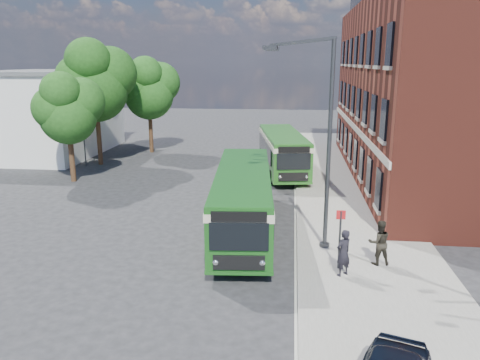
# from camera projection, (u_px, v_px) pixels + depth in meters

# --- Properties ---
(ground) EXTENTS (120.00, 120.00, 0.00)m
(ground) POSITION_uv_depth(u_px,v_px,m) (215.00, 229.00, 23.10)
(ground) COLOR #262629
(ground) RESTS_ON ground
(pavement) EXTENTS (6.00, 48.00, 0.15)m
(pavement) POSITION_uv_depth(u_px,v_px,m) (343.00, 189.00, 30.02)
(pavement) COLOR gray
(pavement) RESTS_ON ground
(kerb_line) EXTENTS (0.12, 48.00, 0.01)m
(kerb_line) POSITION_uv_depth(u_px,v_px,m) (295.00, 189.00, 30.37)
(kerb_line) COLOR beige
(kerb_line) RESTS_ON ground
(brick_office) EXTENTS (12.10, 26.00, 14.20)m
(brick_office) POSITION_uv_depth(u_px,v_px,m) (448.00, 78.00, 31.42)
(brick_office) COLOR maroon
(brick_office) RESTS_ON ground
(white_building) EXTENTS (9.40, 13.40, 7.30)m
(white_building) POSITION_uv_depth(u_px,v_px,m) (48.00, 112.00, 41.50)
(white_building) COLOR white
(white_building) RESTS_ON ground
(flagpole) EXTENTS (0.95, 0.10, 9.00)m
(flagpole) POSITION_uv_depth(u_px,v_px,m) (82.00, 103.00, 35.76)
(flagpole) COLOR #323437
(flagpole) RESTS_ON ground
(street_lamp) EXTENTS (2.96, 2.38, 9.00)m
(street_lamp) POSITION_uv_depth(u_px,v_px,m) (320.00, 142.00, 19.47)
(street_lamp) COLOR #323437
(street_lamp) RESTS_ON ground
(bus_stop_sign) EXTENTS (0.35, 0.08, 2.52)m
(bus_stop_sign) POSITION_uv_depth(u_px,v_px,m) (340.00, 236.00, 18.07)
(bus_stop_sign) COLOR #323437
(bus_stop_sign) RESTS_ON ground
(bus_front) EXTENTS (3.50, 11.92, 3.02)m
(bus_front) POSITION_uv_depth(u_px,v_px,m) (243.00, 195.00, 22.40)
(bus_front) COLOR #185118
(bus_front) RESTS_ON ground
(bus_rear) EXTENTS (4.13, 10.24, 3.02)m
(bus_rear) POSITION_uv_depth(u_px,v_px,m) (283.00, 149.00, 34.19)
(bus_rear) COLOR #24641E
(bus_rear) RESTS_ON ground
(pedestrian_a) EXTENTS (0.79, 0.76, 1.82)m
(pedestrian_a) POSITION_uv_depth(u_px,v_px,m) (343.00, 253.00, 17.57)
(pedestrian_a) COLOR black
(pedestrian_a) RESTS_ON pavement
(pedestrian_b) EXTENTS (0.99, 0.82, 1.84)m
(pedestrian_b) POSITION_uv_depth(u_px,v_px,m) (379.00, 242.00, 18.56)
(pedestrian_b) COLOR black
(pedestrian_b) RESTS_ON pavement
(tree_left) EXTENTS (4.42, 4.20, 7.47)m
(tree_left) POSITION_uv_depth(u_px,v_px,m) (68.00, 108.00, 31.06)
(tree_left) COLOR #3A2615
(tree_left) RESTS_ON ground
(tree_mid) EXTENTS (5.81, 5.52, 9.81)m
(tree_mid) POSITION_uv_depth(u_px,v_px,m) (95.00, 80.00, 35.99)
(tree_mid) COLOR #3A2615
(tree_mid) RESTS_ON ground
(tree_right) EXTENTS (5.06, 4.81, 8.54)m
(tree_right) POSITION_uv_depth(u_px,v_px,m) (149.00, 88.00, 41.33)
(tree_right) COLOR #3A2615
(tree_right) RESTS_ON ground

